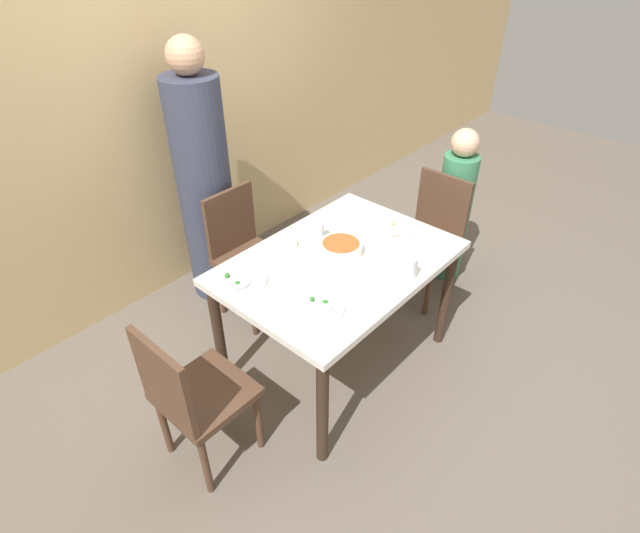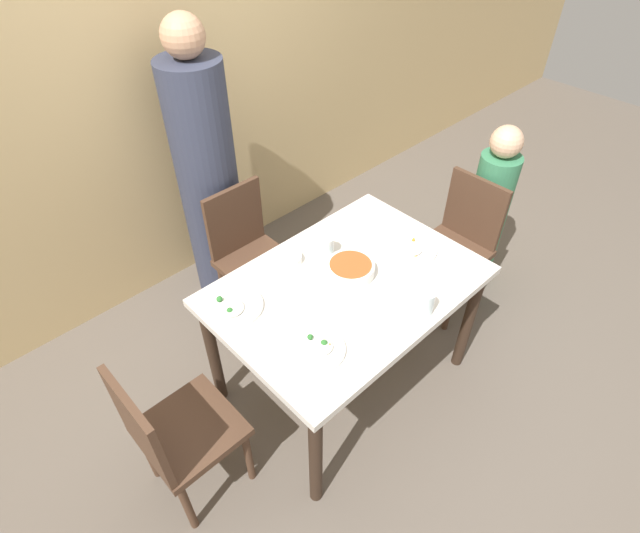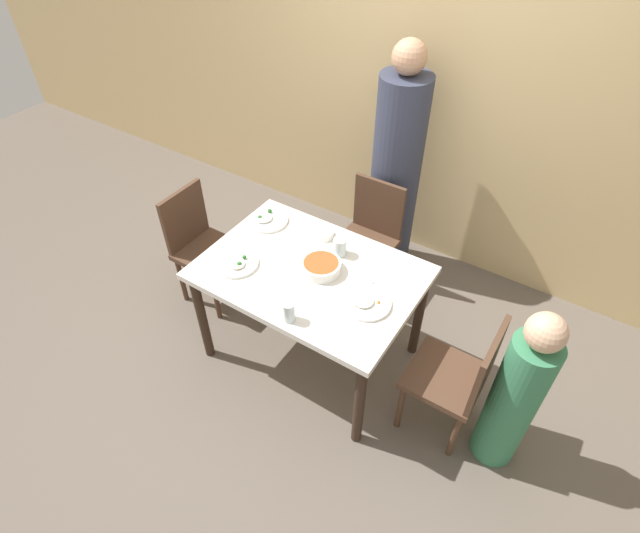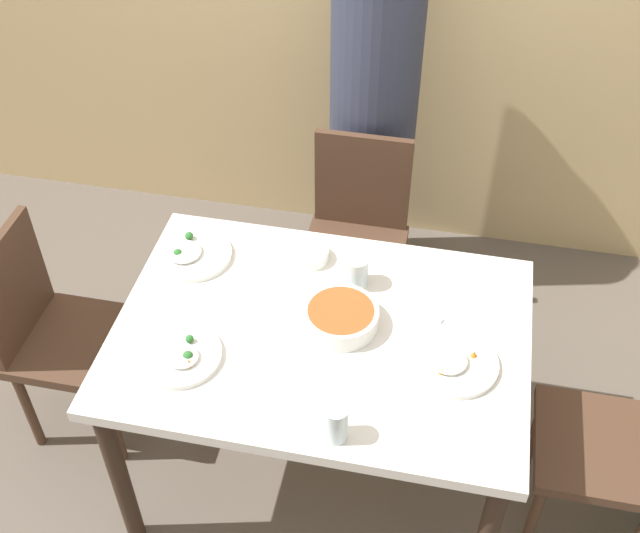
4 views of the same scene
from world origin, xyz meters
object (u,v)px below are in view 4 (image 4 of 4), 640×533
at_px(chair_adult_spot, 356,235).
at_px(glass_water_tall, 336,423).
at_px(chair_child_spot, 625,442).
at_px(plate_rice_adult, 180,355).
at_px(bowl_curry, 341,317).
at_px(person_adult, 373,118).

bearing_deg(chair_adult_spot, glass_water_tall, -83.41).
relative_size(chair_child_spot, plate_rice_adult, 3.44).
height_order(plate_rice_adult, glass_water_tall, glass_water_tall).
distance_m(chair_adult_spot, plate_rice_adult, 1.08).
bearing_deg(plate_rice_adult, chair_adult_spot, 69.29).
bearing_deg(chair_child_spot, bowl_curry, -93.09).
bearing_deg(bowl_curry, chair_adult_spot, 95.45).
height_order(chair_child_spot, plate_rice_adult, chair_child_spot).
relative_size(chair_child_spot, glass_water_tall, 7.29).
distance_m(chair_adult_spot, chair_child_spot, 1.27).
distance_m(chair_adult_spot, bowl_curry, 0.81).
xyz_separation_m(chair_adult_spot, chair_child_spot, (0.99, -0.80, 0.00)).
bearing_deg(bowl_curry, chair_child_spot, -3.09).
height_order(person_adult, glass_water_tall, person_adult).
distance_m(chair_child_spot, glass_water_tall, 0.99).
xyz_separation_m(chair_child_spot, glass_water_tall, (-0.85, -0.36, 0.34)).
xyz_separation_m(person_adult, bowl_curry, (0.07, -1.10, -0.01)).
bearing_deg(bowl_curry, person_adult, 93.72).
bearing_deg(plate_rice_adult, person_adult, 74.44).
height_order(bowl_curry, plate_rice_adult, bowl_curry).
bearing_deg(person_adult, glass_water_tall, -84.93).
relative_size(chair_adult_spot, chair_child_spot, 1.00).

